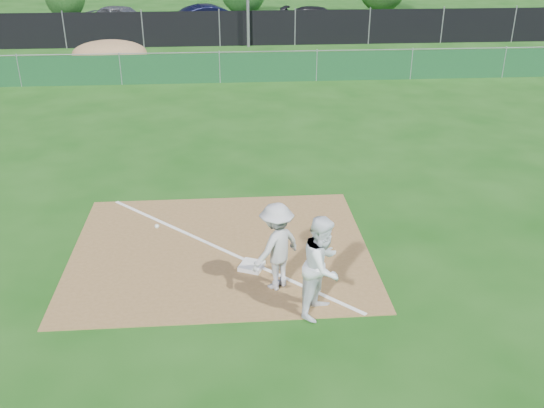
{
  "coord_description": "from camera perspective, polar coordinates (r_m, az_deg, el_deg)",
  "views": [
    {
      "loc": [
        0.21,
        -9.85,
        6.14
      ],
      "look_at": [
        1.06,
        1.0,
        1.0
      ],
      "focal_mm": 40.0,
      "sensor_mm": 36.0,
      "label": 1
    }
  ],
  "objects": [
    {
      "name": "foul_line",
      "position": [
        12.46,
        -4.86,
        -4.22
      ],
      "size": [
        5.01,
        5.01,
        0.01
      ],
      "primitive_type": "cube",
      "rotation": [
        0.0,
        0.0,
        0.79
      ],
      "color": "white",
      "rests_on": "infield_dirt"
    },
    {
      "name": "play_at_first",
      "position": [
        10.81,
        0.42,
        -4.02
      ],
      "size": [
        2.74,
        1.17,
        1.66
      ],
      "color": "silver",
      "rests_on": "infield_dirt"
    },
    {
      "name": "car_mid",
      "position": [
        37.06,
        -5.51,
        16.91
      ],
      "size": [
        5.23,
        3.08,
        1.63
      ],
      "primitive_type": "imported",
      "rotation": [
        0.0,
        0.0,
        1.86
      ],
      "color": "black",
      "rests_on": "parking_lot"
    },
    {
      "name": "first_base",
      "position": [
        11.76,
        -1.92,
        -5.85
      ],
      "size": [
        0.56,
        0.56,
        0.09
      ],
      "primitive_type": "cube",
      "rotation": [
        0.0,
        0.0,
        -0.41
      ],
      "color": "white",
      "rests_on": "infield_dirt"
    },
    {
      "name": "green_fence",
      "position": [
        25.46,
        -4.94,
        12.61
      ],
      "size": [
        44.0,
        0.05,
        1.2
      ],
      "primitive_type": "cube",
      "color": "#103E1D",
      "rests_on": "ground"
    },
    {
      "name": "infield_dirt",
      "position": [
        12.46,
        -4.86,
        -4.28
      ],
      "size": [
        6.0,
        5.0,
        0.02
      ],
      "primitive_type": "cube",
      "color": "brown",
      "rests_on": "ground"
    },
    {
      "name": "car_right",
      "position": [
        38.54,
        4.42,
        17.03
      ],
      "size": [
        4.87,
        3.1,
        1.31
      ],
      "primitive_type": "imported",
      "rotation": [
        0.0,
        0.0,
        1.27
      ],
      "color": "black",
      "rests_on": "parking_lot"
    },
    {
      "name": "black_fence",
      "position": [
        33.27,
        -4.96,
        16.12
      ],
      "size": [
        46.0,
        0.04,
        1.8
      ],
      "primitive_type": "cube",
      "color": "black",
      "rests_on": "ground"
    },
    {
      "name": "runner",
      "position": [
        10.16,
        4.78,
        -5.83
      ],
      "size": [
        1.05,
        1.11,
        1.81
      ],
      "primitive_type": "imported",
      "rotation": [
        0.0,
        0.0,
        1.01
      ],
      "color": "white",
      "rests_on": "ground"
    },
    {
      "name": "parking_lot",
      "position": [
        38.35,
        -4.91,
        15.97
      ],
      "size": [
        46.0,
        9.0,
        0.01
      ],
      "primitive_type": "cube",
      "color": "black",
      "rests_on": "ground"
    },
    {
      "name": "car_left",
      "position": [
        39.04,
        -13.92,
        16.65
      ],
      "size": [
        4.75,
        3.26,
        1.5
      ],
      "primitive_type": "imported",
      "rotation": [
        0.0,
        0.0,
        1.19
      ],
      "color": "#A2A4A9",
      "rests_on": "parking_lot"
    },
    {
      "name": "ground",
      "position": [
        20.78,
        -4.89,
        7.99
      ],
      "size": [
        90.0,
        90.0,
        0.0
      ],
      "primitive_type": "plane",
      "color": "#14440E",
      "rests_on": "ground"
    },
    {
      "name": "dirt_mound",
      "position": [
        29.36,
        -15.02,
        13.53
      ],
      "size": [
        3.38,
        2.6,
        1.17
      ],
      "primitive_type": "ellipsoid",
      "color": "olive",
      "rests_on": "ground"
    }
  ]
}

